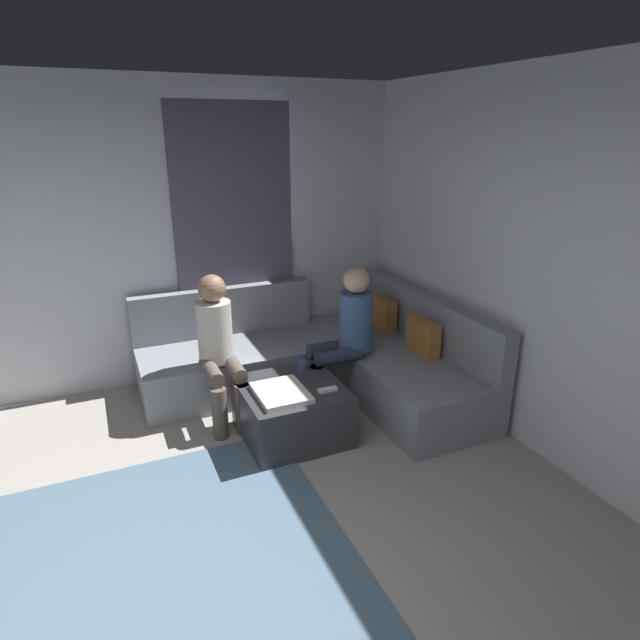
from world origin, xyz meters
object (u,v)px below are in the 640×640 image
at_px(coffee_mug, 302,366).
at_px(person_on_couch_back, 345,331).
at_px(game_remote, 328,390).
at_px(person_on_couch_side, 218,344).
at_px(sectional_couch, 325,360).
at_px(ottoman, 292,411).

distance_m(coffee_mug, person_on_couch_back, 0.50).
bearing_deg(coffee_mug, person_on_couch_back, 105.54).
relative_size(game_remote, person_on_couch_back, 0.12).
relative_size(coffee_mug, person_on_couch_back, 0.08).
bearing_deg(coffee_mug, game_remote, 5.71).
height_order(coffee_mug, person_on_couch_side, person_on_couch_side).
distance_m(coffee_mug, game_remote, 0.40).
bearing_deg(coffee_mug, person_on_couch_side, -113.83).
bearing_deg(sectional_couch, coffee_mug, -42.88).
bearing_deg(coffee_mug, ottoman, -39.29).
relative_size(ottoman, game_remote, 5.07).
bearing_deg(person_on_couch_side, sectional_couch, -171.58).
distance_m(game_remote, person_on_couch_side, 0.96).
distance_m(game_remote, person_on_couch_back, 0.70).
bearing_deg(coffee_mug, sectional_couch, 137.12).
xyz_separation_m(coffee_mug, person_on_couch_side, (-0.27, -0.61, 0.19)).
distance_m(person_on_couch_back, person_on_couch_side, 1.06).
bearing_deg(ottoman, game_remote, 50.71).
xyz_separation_m(coffee_mug, game_remote, (0.40, 0.04, -0.04)).
distance_m(sectional_couch, game_remote, 0.90).
relative_size(coffee_mug, person_on_couch_side, 0.08).
bearing_deg(person_on_couch_side, game_remote, 134.17).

